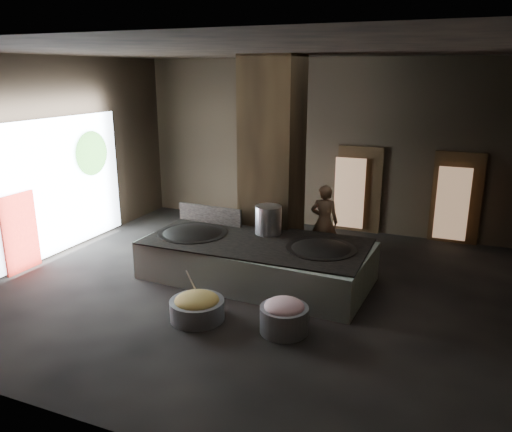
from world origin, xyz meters
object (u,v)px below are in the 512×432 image
at_px(wok_right, 321,253).
at_px(cook, 324,222).
at_px(wok_left, 193,237).
at_px(hearth_platform, 256,261).
at_px(veg_basin, 197,310).
at_px(stock_pot, 268,220).
at_px(meat_basin, 284,319).

height_order(wok_right, cook, cook).
distance_m(wok_left, cook, 3.00).
bearing_deg(wok_right, hearth_platform, -177.88).
bearing_deg(veg_basin, cook, 71.90).
distance_m(stock_pot, veg_basin, 2.76).
relative_size(wok_right, cook, 0.78).
xyz_separation_m(wok_left, meat_basin, (2.72, -1.81, -0.53)).
bearing_deg(veg_basin, stock_pot, 82.87).
relative_size(stock_pot, cook, 0.35).
bearing_deg(wok_left, wok_right, 2.05).
xyz_separation_m(hearth_platform, cook, (0.96, 1.74, 0.46)).
xyz_separation_m(wok_left, wok_right, (2.80, 0.10, 0.00)).
bearing_deg(hearth_platform, cook, 64.35).
xyz_separation_m(wok_right, meat_basin, (-0.08, -1.91, -0.53)).
xyz_separation_m(wok_right, veg_basin, (-1.62, -2.07, -0.58)).
height_order(wok_right, veg_basin, wok_right).
relative_size(wok_left, wok_right, 1.07).
distance_m(wok_right, veg_basin, 2.69).
height_order(wok_left, wok_right, wok_left).
bearing_deg(wok_left, meat_basin, -33.59).
xyz_separation_m(wok_right, stock_pot, (-1.30, 0.50, 0.38)).
bearing_deg(wok_right, veg_basin, -128.10).
distance_m(hearth_platform, meat_basin, 2.25).
relative_size(wok_left, veg_basin, 1.52).
height_order(veg_basin, meat_basin, meat_basin).
distance_m(wok_left, meat_basin, 3.31).
height_order(stock_pot, veg_basin, stock_pot).
height_order(wok_left, stock_pot, stock_pot).
xyz_separation_m(hearth_platform, stock_pot, (0.05, 0.55, 0.73)).
xyz_separation_m(hearth_platform, wok_right, (1.35, 0.05, 0.35)).
xyz_separation_m(hearth_platform, meat_basin, (1.27, -1.86, -0.18)).
height_order(stock_pot, meat_basin, stock_pot).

